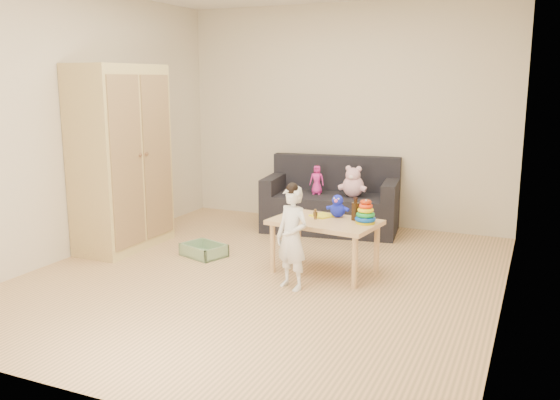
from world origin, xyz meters
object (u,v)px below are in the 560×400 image
at_px(sofa, 331,213).
at_px(toddler, 292,239).
at_px(wardrobe, 121,158).
at_px(play_table, 324,247).

height_order(sofa, toddler, toddler).
bearing_deg(wardrobe, play_table, 1.19).
height_order(wardrobe, toddler, wardrobe).
relative_size(wardrobe, sofa, 1.24).
relative_size(play_table, toddler, 1.09).
relative_size(sofa, toddler, 1.77).
xyz_separation_m(wardrobe, sofa, (1.74, 1.52, -0.72)).
distance_m(wardrobe, toddler, 2.19).
bearing_deg(sofa, wardrobe, -146.76).
distance_m(sofa, play_table, 1.55).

